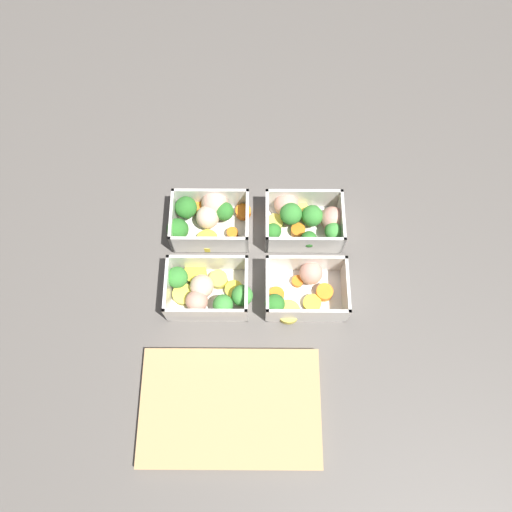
{
  "coord_description": "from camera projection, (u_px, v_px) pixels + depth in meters",
  "views": [
    {
      "loc": [
        -0.0,
        0.32,
        0.82
      ],
      "look_at": [
        0.0,
        0.0,
        0.02
      ],
      "focal_mm": 35.0,
      "sensor_mm": 36.0,
      "label": 1
    }
  ],
  "objects": [
    {
      "name": "cutting_board",
      "position": [
        229.0,
        407.0,
        0.78
      ],
      "size": [
        0.28,
        0.18,
        0.02
      ],
      "color": "tan",
      "rests_on": "ground_plane"
    },
    {
      "name": "container_far_right",
      "position": [
        206.0,
        290.0,
        0.83
      ],
      "size": [
        0.15,
        0.11,
        0.06
      ],
      "color": "silver",
      "rests_on": "ground_plane"
    },
    {
      "name": "ground_plane",
      "position": [
        256.0,
        260.0,
        0.88
      ],
      "size": [
        4.0,
        4.0,
        0.0
      ],
      "primitive_type": "plane",
      "color": "#56514C"
    },
    {
      "name": "container_near_left",
      "position": [
        303.0,
        219.0,
        0.88
      ],
      "size": [
        0.15,
        0.12,
        0.06
      ],
      "color": "silver",
      "rests_on": "ground_plane"
    },
    {
      "name": "container_far_left",
      "position": [
        301.0,
        290.0,
        0.84
      ],
      "size": [
        0.14,
        0.12,
        0.06
      ],
      "color": "silver",
      "rests_on": "ground_plane"
    },
    {
      "name": "container_near_right",
      "position": [
        206.0,
        217.0,
        0.88
      ],
      "size": [
        0.15,
        0.12,
        0.06
      ],
      "color": "silver",
      "rests_on": "ground_plane"
    }
  ]
}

